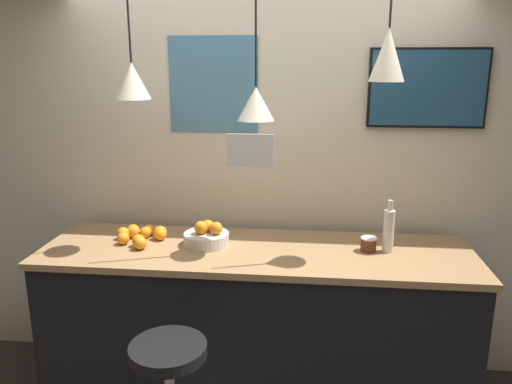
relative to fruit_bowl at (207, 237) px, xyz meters
The scene contains 12 objects.
back_wall 0.66m from the fruit_bowl, 55.47° to the left, with size 8.00×0.06×2.90m.
service_counter 0.64m from the fruit_bowl, ahead, with size 2.56×0.74×1.01m.
fruit_bowl is the anchor object (origin of this frame).
orange_pile 0.41m from the fruit_bowl, behind, with size 0.31×0.32×0.09m.
juice_bottle 1.08m from the fruit_bowl, ahead, with size 0.06×0.06×0.31m.
spread_jar 0.96m from the fruit_bowl, ahead, with size 0.09×0.09×0.08m.
pendant_lamp_left 1.01m from the fruit_bowl, behind, with size 0.20×0.20×0.92m.
pendant_lamp_middle 0.87m from the fruit_bowl, ahead, with size 0.20×0.20×1.03m.
pendant_lamp_right 1.46m from the fruit_bowl, ahead, with size 0.19×0.19×0.81m.
mounted_tv 1.62m from the fruit_bowl, 16.53° to the left, with size 0.71×0.04×0.48m.
hanging_menu_board 0.74m from the fruit_bowl, 47.02° to the right, with size 0.24×0.01×0.17m.
wall_poster 0.97m from the fruit_bowl, 92.48° to the left, with size 0.57×0.01×0.60m.
Camera 1 is at (0.30, -2.10, 2.10)m, focal length 35.00 mm.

